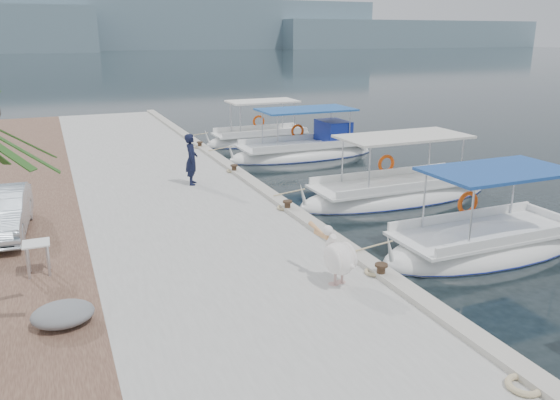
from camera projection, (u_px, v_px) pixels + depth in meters
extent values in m
plane|color=black|center=(321.00, 242.00, 15.06)|extent=(400.00, 400.00, 0.00)
cube|color=#A09F9A|center=(173.00, 198.00, 18.28)|extent=(6.00, 40.00, 0.50)
cube|color=#AAA597|center=(251.00, 181.00, 19.23)|extent=(0.44, 40.00, 0.12)
cube|color=brown|center=(9.00, 217.00, 16.42)|extent=(4.00, 40.00, 0.50)
cube|color=slate|center=(168.00, 25.00, 212.42)|extent=(160.00, 40.00, 18.00)
cube|color=slate|center=(398.00, 34.00, 241.78)|extent=(120.00, 40.00, 11.00)
ellipsoid|color=white|center=(484.00, 250.00, 14.41)|extent=(6.17, 2.35, 1.30)
ellipsoid|color=navy|center=(484.00, 251.00, 14.41)|extent=(6.20, 2.39, 0.22)
cube|color=white|center=(486.00, 232.00, 14.26)|extent=(5.06, 2.02, 0.08)
cube|color=navy|center=(498.00, 171.00, 13.84)|extent=(3.70, 2.16, 0.08)
cylinder|color=silver|center=(471.00, 220.00, 12.74)|extent=(0.05, 0.05, 1.60)
torus|color=#DF490B|center=(468.00, 203.00, 15.22)|extent=(0.68, 0.12, 0.68)
ellipsoid|color=white|center=(395.00, 198.00, 19.02)|extent=(7.36, 2.33, 1.30)
ellipsoid|color=navy|center=(395.00, 198.00, 19.03)|extent=(7.40, 2.37, 0.22)
cube|color=white|center=(396.00, 184.00, 18.87)|extent=(6.04, 2.00, 0.08)
cube|color=beige|center=(404.00, 137.00, 18.46)|extent=(4.42, 2.14, 0.08)
cylinder|color=silver|center=(369.00, 171.00, 17.26)|extent=(0.05, 0.05, 1.60)
torus|color=#DF490B|center=(386.00, 164.00, 19.83)|extent=(0.68, 0.12, 0.68)
ellipsoid|color=white|center=(302.00, 155.00, 25.63)|extent=(7.22, 2.49, 1.30)
ellipsoid|color=navy|center=(302.00, 156.00, 25.64)|extent=(7.26, 2.54, 0.22)
cube|color=white|center=(302.00, 145.00, 25.49)|extent=(5.92, 2.14, 0.08)
cube|color=#1F519C|center=(306.00, 110.00, 25.08)|extent=(4.33, 2.29, 0.08)
cylinder|color=silver|center=(278.00, 134.00, 23.83)|extent=(0.05, 0.05, 1.60)
torus|color=#DF490B|center=(297.00, 131.00, 26.51)|extent=(0.68, 0.12, 0.68)
cube|color=navy|center=(333.00, 131.00, 25.93)|extent=(1.20, 1.74, 1.00)
ellipsoid|color=white|center=(260.00, 142.00, 28.74)|extent=(5.91, 2.08, 1.30)
ellipsoid|color=navy|center=(260.00, 143.00, 28.74)|extent=(5.94, 2.12, 0.22)
cube|color=white|center=(260.00, 133.00, 28.59)|extent=(4.85, 1.78, 0.08)
cube|color=white|center=(262.00, 101.00, 28.17)|extent=(3.55, 1.91, 0.08)
cylinder|color=silver|center=(240.00, 121.00, 27.18)|extent=(0.05, 0.05, 1.60)
torus|color=#DF490B|center=(259.00, 121.00, 29.44)|extent=(0.68, 0.12, 0.68)
cylinder|color=black|center=(381.00, 272.00, 11.66)|extent=(0.18, 0.18, 0.30)
cylinder|color=black|center=(381.00, 265.00, 11.61)|extent=(0.28, 0.28, 0.05)
cylinder|color=black|center=(287.00, 206.00, 16.07)|extent=(0.18, 0.18, 0.30)
cylinder|color=black|center=(287.00, 202.00, 16.02)|extent=(0.28, 0.28, 0.05)
cylinder|color=black|center=(234.00, 169.00, 20.47)|extent=(0.18, 0.18, 0.30)
cylinder|color=black|center=(234.00, 165.00, 20.43)|extent=(0.28, 0.28, 0.05)
cylinder|color=black|center=(200.00, 145.00, 24.88)|extent=(0.18, 0.18, 0.30)
cylinder|color=black|center=(200.00, 142.00, 24.84)|extent=(0.28, 0.28, 0.05)
cylinder|color=tan|center=(335.00, 277.00, 11.33)|extent=(0.06, 0.06, 0.36)
cylinder|color=tan|center=(342.00, 275.00, 11.42)|extent=(0.06, 0.06, 0.36)
ellipsoid|color=white|center=(339.00, 258.00, 11.26)|extent=(0.64, 0.92, 0.67)
cylinder|color=white|center=(331.00, 241.00, 11.43)|extent=(0.19, 0.33, 0.35)
sphere|color=white|center=(328.00, 230.00, 11.45)|extent=(0.22, 0.22, 0.22)
cone|color=#EAA566|center=(319.00, 230.00, 11.75)|extent=(0.21, 0.66, 0.26)
imported|color=black|center=(192.00, 159.00, 18.78)|extent=(0.60, 0.74, 1.77)
imported|color=silver|center=(0.00, 213.00, 14.06)|extent=(1.50, 3.72, 1.20)
ellipsoid|color=slate|center=(63.00, 314.00, 9.78)|extent=(1.10, 0.90, 0.40)
cylinder|color=silver|center=(28.00, 264.00, 11.55)|extent=(0.06, 0.06, 0.70)
cylinder|color=silver|center=(48.00, 261.00, 11.70)|extent=(0.06, 0.06, 0.70)
cylinder|color=silver|center=(28.00, 257.00, 11.90)|extent=(0.06, 0.06, 0.70)
cylinder|color=silver|center=(48.00, 254.00, 12.05)|extent=(0.06, 0.06, 0.70)
cube|color=white|center=(36.00, 243.00, 11.70)|extent=(0.55, 0.55, 0.03)
torus|color=#C6B284|center=(524.00, 385.00, 8.05)|extent=(0.54, 0.54, 0.10)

